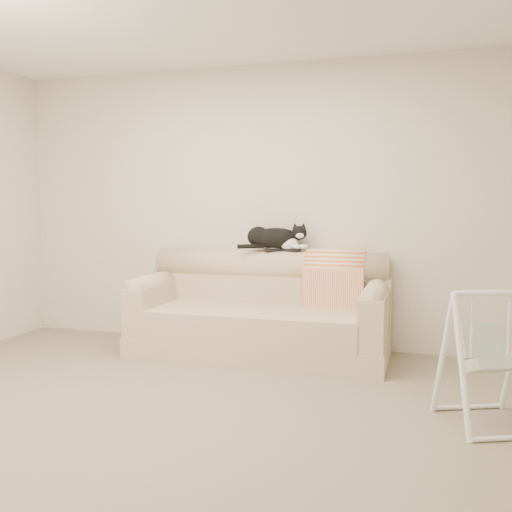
{
  "coord_description": "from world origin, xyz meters",
  "views": [
    {
      "loc": [
        1.42,
        -3.15,
        1.3
      ],
      "look_at": [
        0.11,
        1.27,
        0.9
      ],
      "focal_mm": 40.0,
      "sensor_mm": 36.0,
      "label": 1
    }
  ],
  "objects_px": {
    "baby_swing": "(489,357)",
    "tuxedo_cat": "(275,238)",
    "remote_b": "(291,250)",
    "sofa": "(261,314)",
    "remote_a": "(274,249)"
  },
  "relations": [
    {
      "from": "sofa",
      "to": "tuxedo_cat",
      "type": "xyz_separation_m",
      "value": [
        0.06,
        0.24,
        0.66
      ]
    },
    {
      "from": "tuxedo_cat",
      "to": "baby_swing",
      "type": "height_order",
      "value": "tuxedo_cat"
    },
    {
      "from": "sofa",
      "to": "remote_b",
      "type": "xyz_separation_m",
      "value": [
        0.21,
        0.23,
        0.56
      ]
    },
    {
      "from": "baby_swing",
      "to": "sofa",
      "type": "bearing_deg",
      "value": 145.6
    },
    {
      "from": "remote_a",
      "to": "baby_swing",
      "type": "bearing_deg",
      "value": -40.03
    },
    {
      "from": "tuxedo_cat",
      "to": "baby_swing",
      "type": "distance_m",
      "value": 2.29
    },
    {
      "from": "remote_b",
      "to": "baby_swing",
      "type": "bearing_deg",
      "value": -42.96
    },
    {
      "from": "remote_b",
      "to": "tuxedo_cat",
      "type": "xyz_separation_m",
      "value": [
        -0.15,
        0.01,
        0.11
      ]
    },
    {
      "from": "remote_a",
      "to": "tuxedo_cat",
      "type": "bearing_deg",
      "value": 78.88
    },
    {
      "from": "tuxedo_cat",
      "to": "baby_swing",
      "type": "relative_size",
      "value": 0.77
    },
    {
      "from": "remote_a",
      "to": "baby_swing",
      "type": "distance_m",
      "value": 2.26
    },
    {
      "from": "remote_a",
      "to": "tuxedo_cat",
      "type": "relative_size",
      "value": 0.29
    },
    {
      "from": "tuxedo_cat",
      "to": "sofa",
      "type": "bearing_deg",
      "value": -104.2
    },
    {
      "from": "baby_swing",
      "to": "tuxedo_cat",
      "type": "bearing_deg",
      "value": 139.62
    },
    {
      "from": "remote_b",
      "to": "sofa",
      "type": "bearing_deg",
      "value": -132.9
    }
  ]
}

